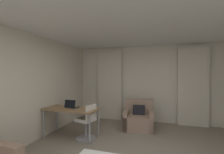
% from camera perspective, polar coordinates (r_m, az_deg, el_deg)
% --- Properties ---
extents(wall_window, '(5.12, 0.06, 2.60)m').
position_cam_1_polar(wall_window, '(5.77, 12.69, -2.31)').
color(wall_window, beige).
rests_on(wall_window, ground).
extents(wall_left, '(0.06, 6.12, 2.60)m').
position_cam_1_polar(wall_left, '(4.05, -30.51, -3.88)').
color(wall_left, beige).
rests_on(wall_left, ground).
extents(ceiling, '(5.12, 6.12, 0.06)m').
position_cam_1_polar(ceiling, '(2.92, 7.62, 20.88)').
color(ceiling, white).
rests_on(ceiling, wall_left).
extents(curtain_left_panel, '(0.90, 0.06, 2.50)m').
position_cam_1_polar(curtain_left_panel, '(5.92, -0.83, -2.68)').
color(curtain_left_panel, beige).
rests_on(curtain_left_panel, ground).
extents(curtain_right_panel, '(0.90, 0.06, 2.50)m').
position_cam_1_polar(curtain_right_panel, '(5.69, 26.52, -2.95)').
color(curtain_right_panel, beige).
rests_on(curtain_right_panel, ground).
extents(armchair, '(0.91, 0.84, 0.85)m').
position_cam_1_polar(armchair, '(5.09, 9.32, -14.41)').
color(armchair, '#997A66').
rests_on(armchair, ground).
extents(desk, '(1.38, 0.65, 0.75)m').
position_cam_1_polar(desk, '(4.42, -13.99, -11.35)').
color(desk, olive).
rests_on(desk, ground).
extents(desk_chair, '(0.48, 0.48, 0.88)m').
position_cam_1_polar(desk_chair, '(4.27, -8.77, -15.91)').
color(desk_chair, gray).
rests_on(desk_chair, ground).
extents(laptop, '(0.35, 0.28, 0.22)m').
position_cam_1_polar(laptop, '(4.43, -13.96, -9.89)').
color(laptop, '#2D2D33').
rests_on(laptop, desk).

